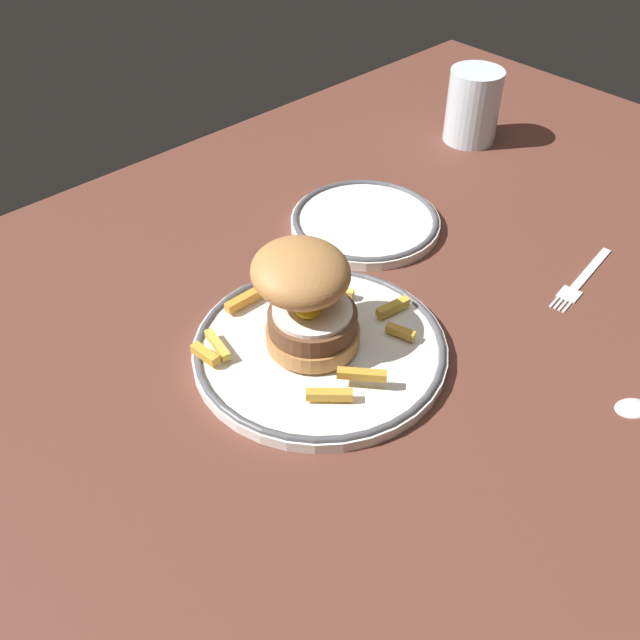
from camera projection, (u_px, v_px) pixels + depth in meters
The scene contains 7 objects.
ground_plane at pixel (367, 346), 78.32cm from camera, with size 146.20×96.42×4.00cm, color brown.
dinner_plate at pixel (320, 348), 74.01cm from camera, with size 26.07×26.07×1.60cm.
burger at pixel (306, 298), 70.46cm from camera, with size 10.86×11.79×10.89cm.
fries_pile at pixel (310, 329), 74.17cm from camera, with size 21.66×19.71×1.76cm.
water_glass at pixel (472, 111), 106.89cm from camera, with size 7.80×7.80×10.69cm.
side_plate at pixel (365, 221), 91.55cm from camera, with size 18.89×18.89×1.60cm.
fork at pixel (582, 279), 83.62cm from camera, with size 14.45×3.49×0.36cm.
Camera 1 is at (-42.56, -38.33, 51.73)cm, focal length 40.63 mm.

